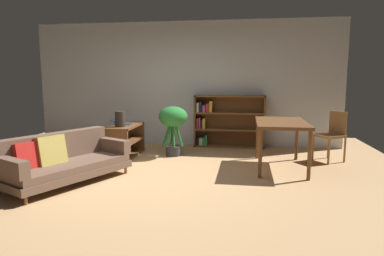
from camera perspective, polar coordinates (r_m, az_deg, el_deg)
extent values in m
plane|color=tan|center=(5.18, -6.73, -8.25)|extent=(8.16, 8.16, 0.00)
cube|color=silver|center=(7.60, -1.35, 7.42)|extent=(6.80, 0.10, 2.70)
cylinder|color=brown|center=(5.44, -11.10, -6.96)|extent=(0.04, 0.04, 0.11)
cylinder|color=brown|center=(4.52, -26.13, -10.84)|extent=(0.04, 0.04, 0.11)
cylinder|color=brown|center=(5.89, -15.35, -5.92)|extent=(0.04, 0.04, 0.11)
cube|color=brown|center=(5.15, -20.06, -6.98)|extent=(1.44, 1.92, 0.10)
cube|color=brown|center=(5.12, -20.11, -5.90)|extent=(1.38, 1.84, 0.10)
cube|color=brown|center=(5.30, -22.00, -2.85)|extent=(0.90, 1.61, 0.39)
cube|color=brown|center=(5.58, -13.36, -2.83)|extent=(0.70, 0.44, 0.21)
cube|color=brown|center=(4.69, -28.39, -5.75)|extent=(0.70, 0.44, 0.21)
cube|color=red|center=(4.94, -25.77, -4.24)|extent=(0.31, 0.40, 0.37)
cube|color=tan|center=(5.08, -22.66, -3.50)|extent=(0.37, 0.45, 0.42)
cube|color=brown|center=(7.06, -9.80, -1.36)|extent=(0.45, 0.04, 0.60)
cube|color=brown|center=(6.16, -12.70, -2.86)|extent=(0.45, 0.04, 0.60)
cube|color=brown|center=(6.61, -11.15, -2.10)|extent=(0.45, 0.97, 0.04)
cube|color=brown|center=(6.56, -11.22, 0.33)|extent=(0.45, 1.01, 0.04)
cube|color=brown|center=(6.66, -11.08, -4.41)|extent=(0.45, 0.97, 0.04)
cube|color=#333338|center=(6.68, -10.94, 0.71)|extent=(0.23, 0.34, 0.02)
cube|color=black|center=(6.72, -12.51, 1.09)|extent=(0.21, 0.33, 0.08)
cylinder|color=#2D2823|center=(6.34, -12.00, 1.50)|extent=(0.19, 0.19, 0.28)
cylinder|color=slate|center=(6.33, -12.01, 2.01)|extent=(0.10, 0.10, 0.01)
cylinder|color=#333338|center=(6.55, -3.16, -3.85)|extent=(0.29, 0.29, 0.18)
cylinder|color=#287A33|center=(6.47, -2.45, -0.48)|extent=(0.22, 0.05, 0.62)
cylinder|color=#287A33|center=(6.53, -2.49, -0.67)|extent=(0.17, 0.16, 0.55)
cylinder|color=#287A33|center=(6.63, -3.36, -0.54)|extent=(0.13, 0.31, 0.56)
cylinder|color=#287A33|center=(6.51, -4.06, -0.44)|extent=(0.25, 0.06, 0.62)
cylinder|color=#287A33|center=(6.44, -3.86, -1.09)|extent=(0.16, 0.16, 0.49)
cylinder|color=#287A33|center=(6.44, -3.12, -1.41)|extent=(0.08, 0.14, 0.42)
ellipsoid|color=#287A33|center=(6.44, -3.21, 1.94)|extent=(0.55, 0.55, 0.38)
cylinder|color=brown|center=(6.38, 10.94, -1.81)|extent=(0.06, 0.06, 0.73)
cylinder|color=brown|center=(5.13, 11.40, -4.30)|extent=(0.06, 0.06, 0.73)
cylinder|color=brown|center=(6.44, 17.17, -1.94)|extent=(0.06, 0.06, 0.73)
cylinder|color=brown|center=(5.20, 19.13, -4.42)|extent=(0.06, 0.06, 0.73)
cube|color=brown|center=(5.71, 14.76, 0.86)|extent=(0.80, 1.38, 0.05)
cylinder|color=olive|center=(6.29, 22.00, -3.76)|extent=(0.04, 0.04, 0.44)
cylinder|color=olive|center=(6.54, 19.65, -3.19)|extent=(0.04, 0.04, 0.44)
cylinder|color=olive|center=(6.57, 24.28, -3.39)|extent=(0.04, 0.04, 0.44)
cylinder|color=olive|center=(6.81, 21.94, -2.86)|extent=(0.04, 0.04, 0.44)
cube|color=olive|center=(6.50, 22.09, -1.20)|extent=(0.57, 0.57, 0.04)
cube|color=olive|center=(6.62, 23.32, 0.84)|extent=(0.23, 0.32, 0.41)
cube|color=brown|center=(7.40, 0.60, 1.24)|extent=(0.04, 0.30, 1.12)
cube|color=brown|center=(7.33, 12.01, 1.00)|extent=(0.04, 0.30, 1.12)
cube|color=brown|center=(7.28, 6.35, 5.35)|extent=(1.50, 0.30, 0.04)
cube|color=brown|center=(7.42, 6.21, -3.02)|extent=(1.50, 0.30, 0.04)
cube|color=brown|center=(7.46, 6.33, 1.25)|extent=(1.47, 0.04, 1.12)
cube|color=brown|center=(7.35, 6.26, -0.26)|extent=(1.47, 0.28, 0.04)
cube|color=brown|center=(7.31, 6.30, 2.52)|extent=(1.47, 0.28, 0.04)
cube|color=black|center=(7.44, 1.06, -2.17)|extent=(0.05, 0.21, 0.16)
cube|color=silver|center=(7.42, 1.54, -2.24)|extent=(0.07, 0.18, 0.15)
cube|color=#337F47|center=(7.43, 2.08, -2.22)|extent=(0.06, 0.23, 0.15)
cube|color=#337F47|center=(7.41, 2.49, -1.97)|extent=(0.04, 0.22, 0.22)
cube|color=red|center=(7.37, 1.01, 0.83)|extent=(0.04, 0.20, 0.22)
cube|color=#993884|center=(7.37, 1.38, 0.88)|extent=(0.03, 0.22, 0.24)
cube|color=black|center=(7.37, 1.69, 0.67)|extent=(0.04, 0.22, 0.18)
cube|color=gold|center=(7.37, 2.08, 0.80)|extent=(0.05, 0.24, 0.22)
cube|color=silver|center=(7.33, 1.04, 3.50)|extent=(0.05, 0.19, 0.20)
cube|color=black|center=(7.34, 1.53, 3.62)|extent=(0.06, 0.25, 0.23)
cube|color=#993884|center=(7.33, 2.11, 3.31)|extent=(0.06, 0.23, 0.15)
cube|color=red|center=(7.31, 2.69, 3.43)|extent=(0.07, 0.20, 0.19)
cube|color=gold|center=(7.30, 3.21, 3.60)|extent=(0.06, 0.19, 0.23)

